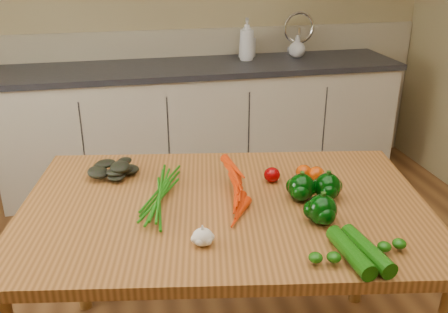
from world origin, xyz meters
The scene contains 17 objects.
room centered at (0.00, 0.17, 1.25)m, with size 4.04×5.04×2.64m.
counter_run centered at (0.21, 2.19, 0.46)m, with size 2.84×0.64×1.14m.
table centered at (-0.03, 0.33, 0.71)m, with size 1.64×1.20×0.80m.
soap_bottle_a centered at (0.55, 2.26, 1.05)m, with size 0.12×0.12×0.30m, color silver.
soap_bottle_b centered at (0.59, 2.35, 1.00)m, with size 0.09×0.09×0.20m, color silver.
soap_bottle_c centered at (0.95, 2.28, 0.98)m, with size 0.12×0.12×0.16m, color silver.
carrot_bunch centered at (-0.07, 0.36, 0.84)m, with size 0.28×0.21×0.07m, color red, non-canonical shape.
leafy_greens centered at (-0.42, 0.65, 0.86)m, with size 0.21×0.19×0.11m, color black, non-canonical shape.
garlic_bulb centered at (-0.15, 0.07, 0.83)m, with size 0.07×0.07×0.06m, color white.
pepper_a centered at (0.26, 0.30, 0.85)m, with size 0.10×0.10×0.10m, color black.
pepper_b centered at (0.36, 0.28, 0.85)m, with size 0.10×0.10×0.10m, color black.
pepper_c centered at (0.27, 0.12, 0.85)m, with size 0.10×0.10×0.10m, color black.
tomato_a centered at (0.20, 0.47, 0.83)m, with size 0.07×0.07×0.06m, color #8D0204.
tomato_b centered at (0.33, 0.47, 0.83)m, with size 0.06×0.06×0.06m, color #C33C04.
tomato_c centered at (0.38, 0.44, 0.83)m, with size 0.06×0.06×0.06m, color #C33C04.
zucchini_a centered at (0.32, -0.10, 0.83)m, with size 0.05×0.05×0.23m, color #104D08.
zucchini_b centered at (0.27, -0.10, 0.83)m, with size 0.05×0.05×0.23m, color #104D08.
Camera 1 is at (-0.37, -1.26, 1.69)m, focal length 40.00 mm.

